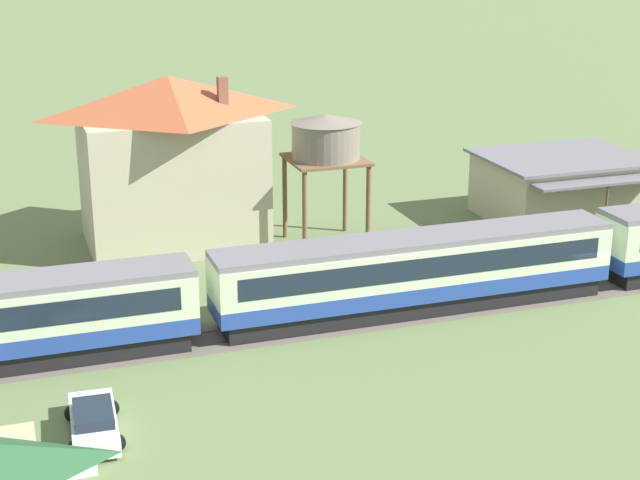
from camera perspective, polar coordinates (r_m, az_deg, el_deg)
ground_plane at (r=53.32m, az=14.92°, el=-2.92°), size 600.00×600.00×0.00m
passenger_train at (r=45.53m, az=-6.50°, el=-3.18°), size 85.05×2.98×3.90m
railway_track at (r=46.17m, az=-7.74°, el=-5.83°), size 148.95×3.60×0.04m
station_building at (r=65.23m, az=13.82°, el=3.04°), size 10.15×9.24×4.17m
station_house_terracotta_roof at (r=58.39m, az=-8.64°, el=4.69°), size 11.00×8.08×10.07m
water_tower at (r=57.27m, az=0.34°, el=5.85°), size 4.40×4.40×7.88m
parked_car_white at (r=38.71m, az=-13.03°, el=-10.26°), size 2.26×4.56×1.19m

